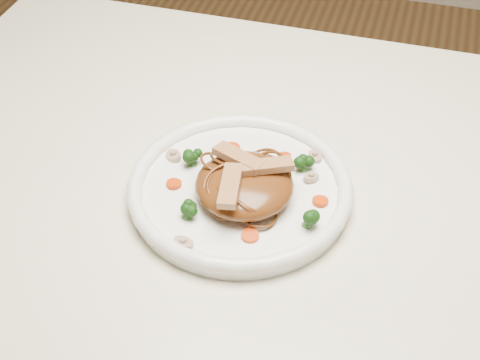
# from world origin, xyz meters

# --- Properties ---
(table) EXTENTS (1.20, 0.80, 0.75)m
(table) POSITION_xyz_m (0.00, 0.00, 0.65)
(table) COLOR beige
(table) RESTS_ON ground
(plate) EXTENTS (0.39, 0.39, 0.02)m
(plate) POSITION_xyz_m (-0.05, -0.04, 0.76)
(plate) COLOR white
(plate) RESTS_ON table
(noodle_mound) EXTENTS (0.16, 0.16, 0.04)m
(noodle_mound) POSITION_xyz_m (-0.04, -0.05, 0.79)
(noodle_mound) COLOR #5F2E12
(noodle_mound) RESTS_ON plate
(chicken_a) EXTENTS (0.07, 0.05, 0.01)m
(chicken_a) POSITION_xyz_m (-0.02, -0.04, 0.81)
(chicken_a) COLOR tan
(chicken_a) RESTS_ON noodle_mound
(chicken_b) EXTENTS (0.07, 0.05, 0.01)m
(chicken_b) POSITION_xyz_m (-0.06, -0.03, 0.81)
(chicken_b) COLOR tan
(chicken_b) RESTS_ON noodle_mound
(chicken_c) EXTENTS (0.03, 0.07, 0.01)m
(chicken_c) POSITION_xyz_m (-0.05, -0.09, 0.81)
(chicken_c) COLOR tan
(chicken_c) RESTS_ON noodle_mound
(broccoli_0) EXTENTS (0.03, 0.03, 0.03)m
(broccoli_0) POSITION_xyz_m (0.02, 0.02, 0.78)
(broccoli_0) COLOR #123E0C
(broccoli_0) RESTS_ON plate
(broccoli_1) EXTENTS (0.03, 0.03, 0.03)m
(broccoli_1) POSITION_xyz_m (-0.13, -0.01, 0.78)
(broccoli_1) COLOR #123E0C
(broccoli_1) RESTS_ON plate
(broccoli_2) EXTENTS (0.02, 0.02, 0.03)m
(broccoli_2) POSITION_xyz_m (-0.10, -0.11, 0.78)
(broccoli_2) COLOR #123E0C
(broccoli_2) RESTS_ON plate
(broccoli_3) EXTENTS (0.03, 0.03, 0.03)m
(broccoli_3) POSITION_xyz_m (0.05, -0.08, 0.78)
(broccoli_3) COLOR #123E0C
(broccoli_3) RESTS_ON plate
(carrot_0) EXTENTS (0.02, 0.02, 0.00)m
(carrot_0) POSITION_xyz_m (-0.01, 0.03, 0.77)
(carrot_0) COLOR red
(carrot_0) RESTS_ON plate
(carrot_1) EXTENTS (0.02, 0.02, 0.00)m
(carrot_1) POSITION_xyz_m (-0.14, -0.06, 0.77)
(carrot_1) COLOR red
(carrot_1) RESTS_ON plate
(carrot_2) EXTENTS (0.02, 0.02, 0.00)m
(carrot_2) POSITION_xyz_m (0.05, -0.04, 0.77)
(carrot_2) COLOR red
(carrot_2) RESTS_ON plate
(carrot_3) EXTENTS (0.02, 0.02, 0.00)m
(carrot_3) POSITION_xyz_m (-0.08, 0.03, 0.77)
(carrot_3) COLOR red
(carrot_3) RESTS_ON plate
(carrot_4) EXTENTS (0.02, 0.02, 0.00)m
(carrot_4) POSITION_xyz_m (-0.02, -0.12, 0.77)
(carrot_4) COLOR red
(carrot_4) RESTS_ON plate
(mushroom_0) EXTENTS (0.03, 0.03, 0.01)m
(mushroom_0) POSITION_xyz_m (-0.09, -0.16, 0.77)
(mushroom_0) COLOR beige
(mushroom_0) RESTS_ON plate
(mushroom_1) EXTENTS (0.03, 0.03, 0.01)m
(mushroom_1) POSITION_xyz_m (0.03, 0.00, 0.77)
(mushroom_1) COLOR beige
(mushroom_1) RESTS_ON plate
(mushroom_2) EXTENTS (0.04, 0.04, 0.01)m
(mushroom_2) POSITION_xyz_m (-0.16, -0.01, 0.77)
(mushroom_2) COLOR beige
(mushroom_2) RESTS_ON plate
(mushroom_3) EXTENTS (0.03, 0.03, 0.01)m
(mushroom_3) POSITION_xyz_m (0.03, 0.04, 0.77)
(mushroom_3) COLOR beige
(mushroom_3) RESTS_ON plate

